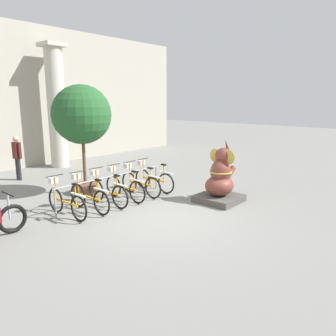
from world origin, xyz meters
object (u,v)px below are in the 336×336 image
(bicycle_1, at_px, (88,196))
(potted_tree, at_px, (82,117))
(bicycle_3, at_px, (124,186))
(elephant_statue, at_px, (220,181))
(person_pedestrian, at_px, (17,154))
(bicycle_0, at_px, (66,201))
(bicycle_2, at_px, (107,191))
(bicycle_4, at_px, (140,182))
(bicycle_5, at_px, (153,179))

(bicycle_1, bearing_deg, potted_tree, 57.24)
(bicycle_3, relative_size, elephant_statue, 0.93)
(bicycle_1, xyz_separation_m, person_pedestrian, (0.37, 4.76, 0.57))
(bicycle_3, bearing_deg, bicycle_1, -179.29)
(bicycle_0, xyz_separation_m, bicycle_1, (0.63, -0.06, 0.00))
(bicycle_1, relative_size, elephant_statue, 0.93)
(bicycle_0, height_order, bicycle_2, same)
(bicycle_4, xyz_separation_m, elephant_statue, (1.08, -2.20, 0.21))
(bicycle_0, xyz_separation_m, elephant_statue, (3.61, -2.26, 0.21))
(bicycle_1, xyz_separation_m, bicycle_5, (2.54, 0.04, 0.00))
(bicycle_2, distance_m, bicycle_4, 1.27)
(person_pedestrian, bearing_deg, elephant_statue, -69.47)
(bicycle_2, distance_m, person_pedestrian, 4.78)
(bicycle_3, distance_m, person_pedestrian, 4.86)
(bicycle_1, relative_size, bicycle_3, 1.00)
(bicycle_4, xyz_separation_m, bicycle_5, (0.63, 0.03, 0.00))
(bicycle_1, bearing_deg, bicycle_5, 0.85)
(bicycle_3, xyz_separation_m, bicycle_4, (0.63, -0.01, 0.00))
(elephant_statue, relative_size, person_pedestrian, 1.12)
(bicycle_2, relative_size, bicycle_4, 1.00)
(bicycle_3, height_order, bicycle_4, same)
(bicycle_4, relative_size, person_pedestrian, 1.04)
(bicycle_5, xyz_separation_m, person_pedestrian, (-2.16, 4.72, 0.57))
(potted_tree, bearing_deg, person_pedestrian, 99.54)
(bicycle_5, height_order, person_pedestrian, person_pedestrian)
(bicycle_1, relative_size, bicycle_4, 1.00)
(bicycle_1, bearing_deg, bicycle_2, 2.07)
(bicycle_3, distance_m, potted_tree, 2.46)
(bicycle_0, xyz_separation_m, bicycle_3, (1.90, -0.05, 0.00))
(bicycle_2, distance_m, elephant_statue, 3.24)
(person_pedestrian, bearing_deg, bicycle_2, -86.83)
(bicycle_3, xyz_separation_m, elephant_statue, (1.71, -2.22, 0.21))
(elephant_statue, distance_m, person_pedestrian, 7.44)
(bicycle_3, bearing_deg, bicycle_4, -1.07)
(bicycle_4, height_order, bicycle_5, same)
(person_pedestrian, distance_m, potted_tree, 3.65)
(bicycle_3, xyz_separation_m, potted_tree, (-0.34, 1.43, 1.98))
(person_pedestrian, bearing_deg, bicycle_3, -79.30)
(bicycle_4, bearing_deg, bicycle_0, 178.70)
(bicycle_4, distance_m, potted_tree, 2.63)
(bicycle_0, distance_m, bicycle_1, 0.64)
(bicycle_1, xyz_separation_m, bicycle_3, (1.27, 0.02, 0.00))
(bicycle_0, bearing_deg, potted_tree, 41.49)
(bicycle_5, distance_m, potted_tree, 2.91)
(bicycle_2, bearing_deg, bicycle_1, -177.93)
(bicycle_3, xyz_separation_m, bicycle_5, (1.27, 0.02, 0.00))
(bicycle_2, relative_size, elephant_statue, 0.93)
(bicycle_0, distance_m, elephant_statue, 4.27)
(person_pedestrian, bearing_deg, bicycle_4, -72.16)
(bicycle_5, bearing_deg, potted_tree, 138.82)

